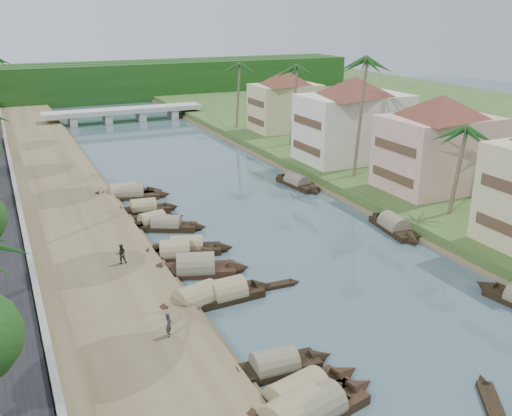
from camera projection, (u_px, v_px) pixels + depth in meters
name	position (u px, v px, depth m)	size (l,w,h in m)	color
ground	(346.00, 290.00, 40.62)	(220.00, 220.00, 0.00)	#3E555D
left_bank	(74.00, 227.00, 51.33)	(10.00, 180.00, 0.80)	brown
right_bank	(390.00, 180.00, 65.10)	(16.00, 180.00, 1.20)	#2D5020
retaining_wall	(23.00, 224.00, 49.36)	(0.40, 180.00, 1.10)	gray
treeline	(95.00, 82.00, 125.14)	(120.00, 14.00, 8.00)	#19390F
bridge	(124.00, 112.00, 101.86)	(28.00, 4.00, 2.40)	#ABABA0
building_mid	(438.00, 142.00, 58.53)	(14.11, 14.11, 9.70)	beige
building_far	(353.00, 118.00, 70.07)	(15.59, 15.59, 10.20)	beige
building_distant	(285.00, 100.00, 87.79)	(12.62, 12.62, 9.20)	#C0B781
sampan_0	(313.00, 412.00, 27.64)	(8.82, 3.60, 2.27)	black
sampan_2	(297.00, 398.00, 28.65)	(9.03, 3.69, 2.32)	black
sampan_3	(275.00, 366.00, 31.19)	(7.27, 1.91, 1.98)	black
sampan_4	(197.00, 301.00, 38.25)	(8.26, 3.79, 2.29)	black
sampan_5	(227.00, 294.00, 39.19)	(7.04, 2.18, 2.23)	black
sampan_6	(196.00, 269.00, 43.00)	(8.54, 4.48, 2.46)	black
sampan_7	(187.00, 248.00, 46.74)	(7.91, 4.05, 2.10)	black
sampan_8	(175.00, 253.00, 45.73)	(7.14, 3.62, 2.17)	black
sampan_9	(167.00, 226.00, 51.69)	(7.32, 4.75, 1.94)	black
sampan_10	(152.00, 222.00, 52.57)	(6.89, 2.82, 1.91)	black
sampan_11	(144.00, 209.00, 55.96)	(7.23, 2.33, 2.07)	black
sampan_12	(129.00, 195.00, 60.34)	(8.86, 4.14, 2.11)	black
sampan_13	(124.00, 194.00, 60.58)	(8.72, 2.35, 2.34)	black
sampan_15	(394.00, 227.00, 51.37)	(2.71, 8.43, 2.22)	black
sampan_16	(297.00, 183.00, 64.49)	(2.59, 8.64, 2.09)	black
canoe_0	(495.00, 412.00, 28.12)	(4.06, 5.72, 0.83)	black
canoe_1	(273.00, 286.00, 40.93)	(4.44, 0.90, 0.71)	black
canoe_2	(142.00, 218.00, 54.36)	(5.82, 3.28, 0.87)	black
palm_1	(461.00, 130.00, 50.11)	(3.20, 3.20, 9.40)	brown
palm_2	(362.00, 62.00, 60.30)	(3.20, 3.20, 14.40)	brown
palm_3	(293.00, 68.00, 76.11)	(3.20, 3.20, 12.19)	brown
palm_7	(237.00, 66.00, 88.15)	(3.20, 3.20, 11.40)	brown
tree_6	(386.00, 117.00, 72.23)	(4.14, 4.14, 6.72)	#463728
person_near	(169.00, 325.00, 33.18)	(0.54, 0.35, 1.47)	#2A2830
person_far	(121.00, 254.00, 42.77)	(0.76, 0.59, 1.56)	#2E2B20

